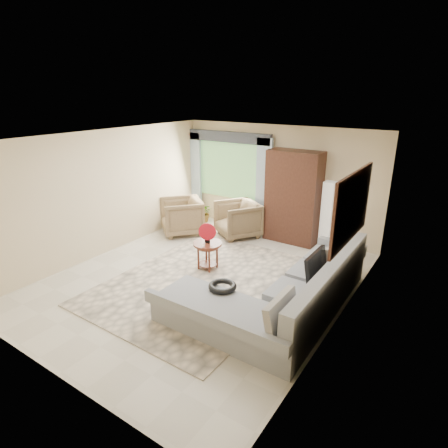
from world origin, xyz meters
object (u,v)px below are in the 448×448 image
Objects in this scene: armchair_left at (182,216)px; potted_plant at (205,213)px; tv_screen at (316,267)px; floor_lamp at (327,215)px; armoire at (293,197)px; coffee_table at (208,255)px; armchair_right at (238,219)px; sectional_sofa at (287,298)px.

armchair_left is 0.99m from potted_plant.
tv_screen reaches higher than armchair_left.
potted_plant is 0.34× the size of floor_lamp.
coffee_table is at bearing -107.44° from armoire.
potted_plant is at bearing -163.11° from armchair_right.
armoire reaches higher than tv_screen.
potted_plant is 3.30m from floor_lamp.
armoire is at bearing 64.17° from armchair_left.
armoire reaches higher than floor_lamp.
armchair_left is 0.46× the size of armoire.
sectional_sofa is 3.62× the size of armchair_left.
potted_plant is (-3.96, 2.36, -0.46)m from tv_screen.
armoire reaches higher than armchair_left.
tv_screen is at bearing 59.26° from sectional_sofa.
armoire reaches higher than sectional_sofa.
sectional_sofa reaches higher than potted_plant.
armoire is (-1.23, 2.90, 0.77)m from sectional_sofa.
floor_lamp reaches higher than tv_screen.
potted_plant is 0.24× the size of armoire.
armchair_left is 1.88× the size of potted_plant.
armchair_left is 3.43m from floor_lamp.
tv_screen is 3.35m from armchair_right.
armchair_right is at bearing 134.81° from sectional_sofa.
armchair_left is at bearing -120.82° from armchair_right.
floor_lamp is at bearing 2.59° from potted_plant.
sectional_sofa is 0.68m from tv_screen.
armchair_right is 0.62× the size of floor_lamp.
sectional_sofa is 3.72× the size of armchair_right.
armoire is at bearing -175.71° from floor_lamp.
tv_screen is at bearing -30.84° from potted_plant.
sectional_sofa is at bearing -66.94° from armoire.
coffee_table is 2.11m from armchair_left.
tv_screen reaches higher than sectional_sofa.
floor_lamp is at bearing 59.71° from armchair_left.
tv_screen is at bearing -3.62° from coffee_table.
tv_screen is (0.27, 0.45, 0.44)m from sectional_sofa.
sectional_sofa is 6.18× the size of coffee_table.
armchair_left reaches higher than coffee_table.
sectional_sofa is 3.24m from armoire.
armoire is at bearing 54.61° from armchair_right.
sectional_sofa is 2.04m from coffee_table.
armchair_left reaches higher than armchair_right.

